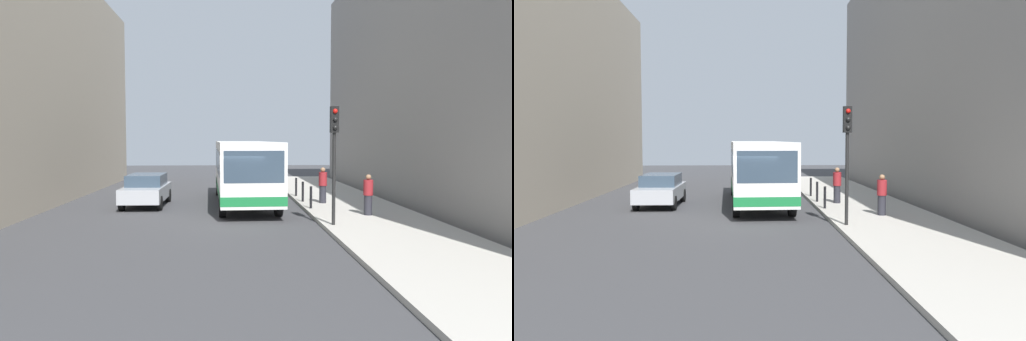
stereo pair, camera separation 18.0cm
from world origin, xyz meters
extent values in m
plane|color=#38383A|center=(0.00, 0.00, 0.00)|extent=(80.00, 80.00, 0.00)
cube|color=#ADA89E|center=(5.40, 0.00, 0.07)|extent=(4.40, 40.00, 0.15)
cube|color=gray|center=(11.50, 4.00, 6.80)|extent=(7.00, 32.00, 13.61)
cube|color=white|center=(0.65, 4.40, 1.75)|extent=(2.91, 11.09, 2.50)
cube|color=#197238|center=(0.65, 4.40, 0.80)|extent=(2.93, 11.11, 0.36)
cube|color=#2D3D4C|center=(0.86, -1.07, 2.10)|extent=(2.26, 0.14, 1.20)
cube|color=#2D3D4C|center=(0.63, 4.90, 2.10)|extent=(2.87, 9.49, 1.00)
cylinder|color=black|center=(1.93, 0.55, 0.50)|extent=(0.32, 1.01, 1.00)
cylinder|color=black|center=(-0.33, 0.46, 0.50)|extent=(0.32, 1.01, 1.00)
cylinder|color=black|center=(1.63, 8.34, 0.50)|extent=(0.32, 1.01, 1.00)
cylinder|color=black|center=(-0.62, 8.26, 0.50)|extent=(0.32, 1.01, 1.00)
cube|color=#A5A8AD|center=(-3.92, 4.02, 0.64)|extent=(1.84, 4.42, 0.64)
cube|color=#2D3D4C|center=(-3.92, 4.17, 1.22)|extent=(1.62, 2.48, 0.52)
cylinder|color=black|center=(-3.11, 2.51, 0.32)|extent=(0.23, 0.64, 0.64)
cylinder|color=black|center=(-4.75, 2.53, 0.32)|extent=(0.23, 0.64, 0.64)
cylinder|color=black|center=(-3.08, 5.51, 0.32)|extent=(0.23, 0.64, 0.64)
cylinder|color=black|center=(-4.72, 5.53, 0.32)|extent=(0.23, 0.64, 0.64)
cylinder|color=black|center=(3.55, -2.42, 1.75)|extent=(0.12, 0.12, 3.20)
cube|color=black|center=(3.55, -2.42, 3.80)|extent=(0.28, 0.24, 0.90)
sphere|color=red|center=(3.55, -2.55, 4.08)|extent=(0.16, 0.16, 0.16)
sphere|color=black|center=(3.55, -2.55, 3.80)|extent=(0.16, 0.16, 0.16)
sphere|color=black|center=(3.55, -2.55, 3.52)|extent=(0.16, 0.16, 0.16)
cylinder|color=black|center=(3.45, 1.73, 0.62)|extent=(0.11, 0.11, 0.95)
cylinder|color=black|center=(3.45, 4.08, 0.62)|extent=(0.11, 0.11, 0.95)
cylinder|color=black|center=(3.45, 6.42, 0.62)|extent=(0.11, 0.11, 0.95)
cylinder|color=#26262D|center=(5.37, -0.28, 0.54)|extent=(0.32, 0.32, 0.78)
cylinder|color=maroon|center=(5.37, -0.28, 1.23)|extent=(0.38, 0.38, 0.60)
sphere|color=#8C6647|center=(5.37, -0.28, 1.64)|extent=(0.22, 0.22, 0.22)
cylinder|color=#26262D|center=(4.30, 3.51, 0.56)|extent=(0.32, 0.32, 0.81)
cylinder|color=maroon|center=(4.30, 3.51, 1.27)|extent=(0.38, 0.38, 0.63)
sphere|color=#8C6647|center=(4.30, 3.51, 1.70)|extent=(0.22, 0.22, 0.22)
camera|label=1|loc=(-0.11, -19.56, 3.14)|focal=35.25mm
camera|label=2|loc=(0.06, -19.57, 3.14)|focal=35.25mm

